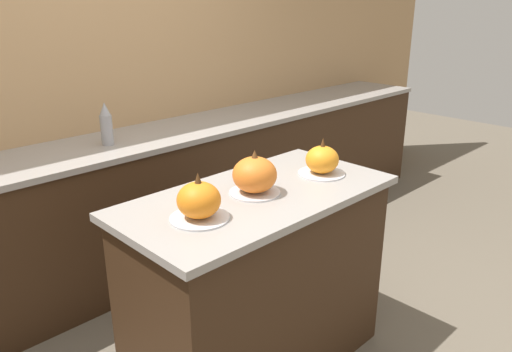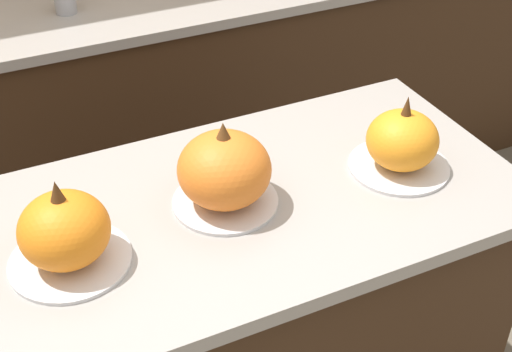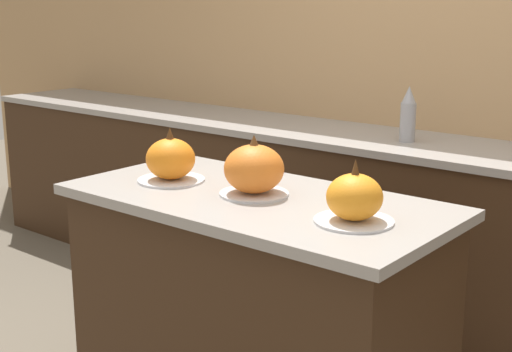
{
  "view_description": "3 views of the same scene",
  "coord_description": "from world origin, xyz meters",
  "views": [
    {
      "loc": [
        -1.46,
        -1.47,
        1.77
      ],
      "look_at": [
        -0.04,
        -0.03,
        1.04
      ],
      "focal_mm": 35.0,
      "sensor_mm": 36.0,
      "label": 1
    },
    {
      "loc": [
        -0.47,
        -1.11,
        1.89
      ],
      "look_at": [
        0.07,
        0.02,
        0.98
      ],
      "focal_mm": 50.0,
      "sensor_mm": 36.0,
      "label": 2
    },
    {
      "loc": [
        1.42,
        -1.74,
        1.56
      ],
      "look_at": [
        -0.01,
        0.01,
        1.01
      ],
      "focal_mm": 50.0,
      "sensor_mm": 36.0,
      "label": 3
    }
  ],
  "objects": [
    {
      "name": "wall_back",
      "position": [
        0.0,
        1.55,
        1.25
      ],
      "size": [
        8.0,
        0.06,
        2.5
      ],
      "color": "tan",
      "rests_on": "ground_plane"
    },
    {
      "name": "kitchen_island",
      "position": [
        0.0,
        0.0,
        0.47
      ],
      "size": [
        1.29,
        0.65,
        0.94
      ],
      "color": "#382314",
      "rests_on": "ground_plane"
    },
    {
      "name": "back_counter",
      "position": [
        0.0,
        1.22,
        0.47
      ],
      "size": [
        6.0,
        0.6,
        0.93
      ],
      "color": "#382314",
      "rests_on": "ground_plane"
    },
    {
      "name": "pumpkin_cake_left",
      "position": [
        -0.36,
        -0.03,
        1.01
      ],
      "size": [
        0.24,
        0.24,
        0.19
      ],
      "color": "silver",
      "rests_on": "kitchen_island"
    },
    {
      "name": "pumpkin_cake_center",
      "position": [
        -0.01,
        0.01,
        1.02
      ],
      "size": [
        0.23,
        0.23,
        0.2
      ],
      "color": "silver",
      "rests_on": "kitchen_island"
    },
    {
      "name": "pumpkin_cake_right",
      "position": [
        0.4,
        -0.04,
        1.01
      ],
      "size": [
        0.23,
        0.23,
        0.19
      ],
      "color": "silver",
      "rests_on": "kitchen_island"
    },
    {
      "name": "bottle_tall",
      "position": [
        -0.08,
        1.2,
        1.06
      ],
      "size": [
        0.07,
        0.07,
        0.26
      ],
      "color": "#99999E",
      "rests_on": "back_counter"
    }
  ]
}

